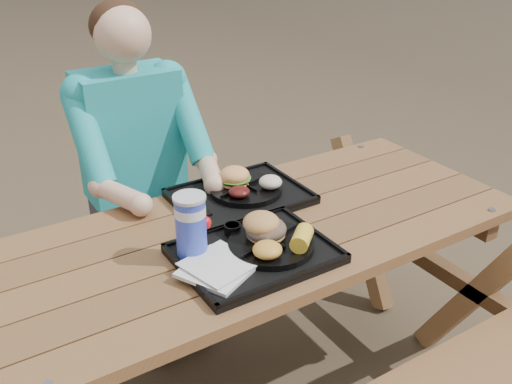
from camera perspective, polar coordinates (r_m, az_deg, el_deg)
picnic_table at (r=2.08m, az=0.00°, el=-12.50°), size 1.80×1.49×0.75m
tray_near at (r=1.71m, az=-0.13°, el=-6.29°), size 0.45×0.35×0.02m
tray_far at (r=2.03m, az=-1.60°, el=-0.53°), size 0.45×0.35×0.02m
plate_near at (r=1.72m, az=1.52°, el=-5.27°), size 0.26×0.26×0.02m
plate_far at (r=2.04m, az=-1.02°, el=0.28°), size 0.26×0.26×0.02m
napkin_stack at (r=1.62m, az=-3.86°, el=-7.59°), size 0.24×0.24×0.02m
soda_cup at (r=1.66m, az=-6.52°, el=-3.51°), size 0.09×0.09×0.18m
condiment_bbq at (r=1.78m, az=-2.37°, el=-3.72°), size 0.05×0.05×0.03m
condiment_mustard at (r=1.82m, az=-0.47°, el=-3.24°), size 0.04×0.04×0.03m
sandwich at (r=1.71m, az=1.01°, el=-2.71°), size 0.12×0.12×0.12m
mac_cheese at (r=1.64m, az=1.14°, el=-5.78°), size 0.09×0.09×0.04m
corn_cob at (r=1.68m, az=4.61°, el=-4.62°), size 0.13×0.13×0.05m
cutlery_far at (r=1.96m, az=-6.01°, el=-1.32°), size 0.04×0.18×0.01m
burger at (r=2.04m, az=-2.16°, el=2.07°), size 0.11×0.11×0.10m
baked_beans at (r=1.96m, az=-1.68°, el=0.02°), size 0.07×0.07×0.03m
potato_salad at (r=2.02m, az=1.45°, el=1.01°), size 0.08×0.08×0.05m
diner at (r=2.41m, az=-11.74°, el=0.36°), size 0.48×0.84×1.28m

